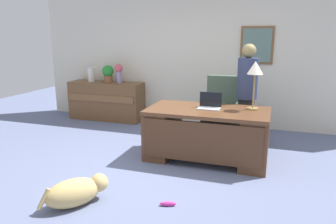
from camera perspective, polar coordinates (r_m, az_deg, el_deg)
name	(u,v)px	position (r m, az deg, el deg)	size (l,w,h in m)	color
ground_plane	(157,171)	(4.43, -1.95, -10.30)	(12.00, 12.00, 0.00)	slate
back_wall	(203,57)	(6.56, 6.09, 9.60)	(7.00, 0.16, 2.70)	beige
desk	(207,133)	(4.73, 6.82, -3.61)	(1.71, 0.92, 0.74)	brown
credenza	(106,101)	(7.08, -10.75, 1.95)	(1.59, 0.50, 0.80)	brown
armchair	(222,113)	(5.59, 9.53, -0.11)	(0.60, 0.59, 1.10)	#475B4C
person_standing	(247,95)	(5.32, 13.62, 2.94)	(0.32, 0.32, 1.65)	#262323
dog_lying	(76,192)	(3.69, -15.79, -13.27)	(0.60, 0.66, 0.30)	tan
laptop	(210,104)	(4.72, 7.33, 1.33)	(0.32, 0.22, 0.22)	#B2B5BA
desk_lamp	(255,71)	(4.68, 15.02, 6.96)	(0.22, 0.22, 0.68)	#9E8447
vase_with_flowers	(119,71)	(6.83, -8.65, 7.11)	(0.17, 0.17, 0.39)	#978AC4
vase_empty	(91,75)	(7.17, -13.32, 6.39)	(0.14, 0.14, 0.29)	silver
potted_plant	(108,73)	(6.96, -10.48, 6.75)	(0.24, 0.24, 0.36)	brown
dog_toy_bone	(168,204)	(3.60, 0.00, -15.78)	(0.18, 0.05, 0.05)	#D8338C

